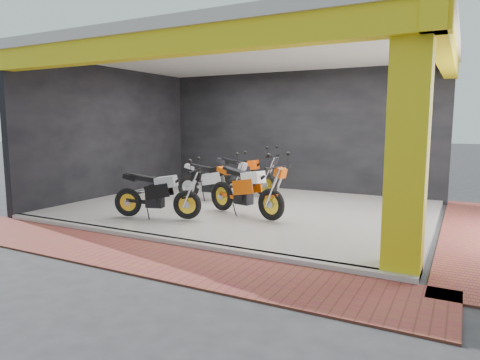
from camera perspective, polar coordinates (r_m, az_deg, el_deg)
The scene contains 14 objects.
ground at distance 8.29m, azimuth -5.38°, elevation -6.66°, with size 80.00×80.00×0.00m, color #2D2D30.
showroom_floor at distance 9.97m, azimuth 0.93°, elevation -3.89°, with size 8.00×6.00×0.10m, color silver.
showroom_ceiling at distance 9.89m, azimuth 0.98°, elevation 16.70°, with size 8.40×6.40×0.20m, color beige.
back_wall at distance 12.61m, azimuth 7.37°, elevation 6.26°, with size 8.20×0.20×3.50m, color black.
left_wall at distance 12.19m, azimuth -16.61°, elevation 5.96°, with size 0.20×6.20×3.50m, color black.
corner_column at distance 6.01m, azimuth 21.48°, elevation 4.28°, with size 0.50×0.50×3.50m, color #D6C512.
header_beam_front at distance 7.33m, azimuth -10.21°, elevation 17.38°, with size 8.40×0.30×0.40m, color #D6C512.
header_beam_right at distance 8.81m, azimuth 25.77°, elevation 15.10°, with size 0.30×6.40×0.40m, color #D6C512.
floor_kerb at distance 7.48m, azimuth -9.71°, elevation -7.95°, with size 8.00×0.20×0.10m, color silver.
paver_front at distance 6.91m, azimuth -13.69°, elevation -9.67°, with size 9.00×1.40×0.03m, color brown.
moto_hero at distance 8.40m, azimuth 4.19°, elevation -1.17°, with size 2.16×0.80×1.32m, color #E15309, non-canonical shape.
moto_row_a at distance 8.58m, azimuth -7.08°, elevation -1.41°, with size 1.97×0.73×1.21m, color black, non-canonical shape.
moto_row_b at distance 10.38m, azimuth -0.67°, elevation 0.22°, with size 1.97×0.73×1.21m, color #A1A3A8, non-canonical shape.
moto_row_c at distance 11.09m, azimuth 3.47°, elevation 0.96°, with size 2.14×0.79×1.31m, color black, non-canonical shape.
Camera 1 is at (4.42, -6.71, 2.05)m, focal length 32.00 mm.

